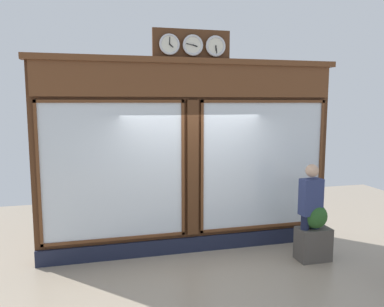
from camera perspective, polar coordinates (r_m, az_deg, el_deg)
shop_facade at (r=6.93m, az=-0.26°, el=-0.38°), size 5.49×0.42×3.95m
pedestrian at (r=6.87m, az=17.21°, el=-7.80°), size 0.38×0.25×1.69m
planter_box at (r=7.13m, az=17.56°, el=-12.70°), size 0.56×0.36×0.57m
planter_shrub at (r=6.97m, az=17.73°, el=-8.81°), size 0.43×0.43×0.43m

